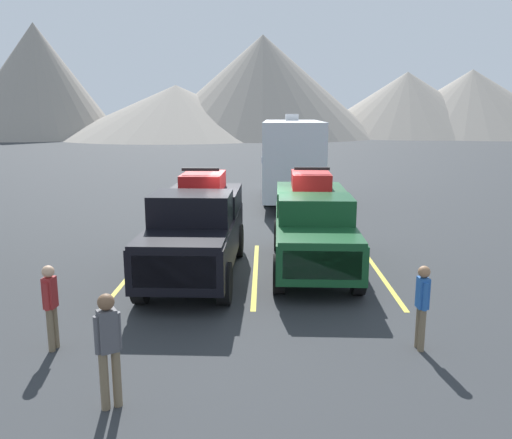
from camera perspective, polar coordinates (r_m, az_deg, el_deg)
name	(u,v)px	position (r m, az deg, el deg)	size (l,w,h in m)	color
ground_plane	(256,263)	(14.49, -0.01, -4.78)	(240.00, 240.00, 0.00)	#2D3033
pickup_truck_a	(197,227)	(13.34, -6.49, -0.84)	(2.23, 5.70, 2.65)	black
pickup_truck_b	(313,224)	(14.00, 6.23, -0.44)	(2.20, 5.69, 2.61)	#144723
lot_stripe_a	(133,271)	(14.11, -13.33, -5.55)	(0.12, 5.50, 0.01)	gold
lot_stripe_b	(255,272)	(13.68, -0.07, -5.76)	(0.12, 5.50, 0.01)	gold
lot_stripe_c	(379,273)	(14.00, 13.30, -5.67)	(0.12, 5.50, 0.01)	gold
camper_trailer_a	(292,157)	(23.83, 3.96, 6.85)	(2.69, 8.73, 4.01)	silver
person_a	(422,302)	(9.58, 17.71, -8.57)	(0.21, 0.34, 1.53)	#726047
person_b	(108,343)	(7.67, -15.84, -12.89)	(0.33, 0.30, 1.69)	#726047
person_c	(51,302)	(9.80, -21.55, -8.36)	(0.21, 0.34, 1.53)	#726047
mountain_ridge	(317,96)	(90.57, 6.65, 13.25)	(169.42, 46.44, 17.63)	gray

